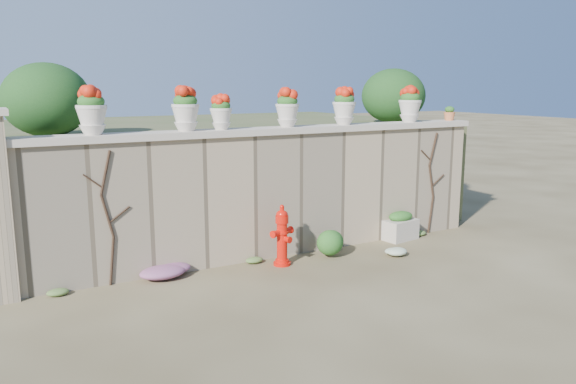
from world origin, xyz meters
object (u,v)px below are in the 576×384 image
fire_hydrant (282,235)px  terracotta_pot (449,114)px  planter_box (400,226)px  urn_pot_0 (92,111)px

fire_hydrant → terracotta_pot: size_ratio=3.67×
fire_hydrant → planter_box: 2.61m
fire_hydrant → urn_pot_0: size_ratio=1.47×
fire_hydrant → urn_pot_0: urn_pot_0 is taller
planter_box → urn_pot_0: 5.64m
planter_box → terracotta_pot: bearing=3.8°
urn_pot_0 → terracotta_pot: bearing=0.0°
fire_hydrant → urn_pot_0: (-2.61, 0.59, 1.94)m
planter_box → terracotta_pot: terracotta_pot is taller
planter_box → fire_hydrant: bearing=176.8°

